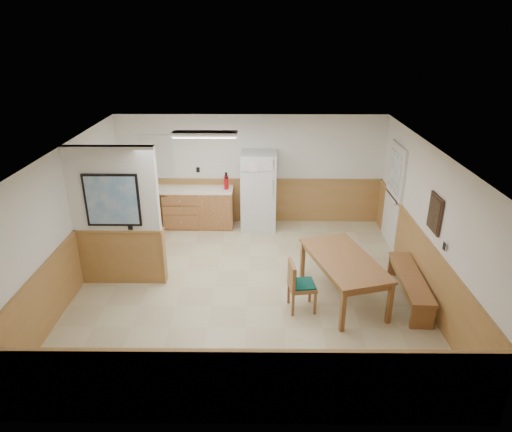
{
  "coord_description": "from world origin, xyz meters",
  "views": [
    {
      "loc": [
        0.2,
        -6.95,
        4.3
      ],
      "look_at": [
        0.14,
        0.4,
        1.2
      ],
      "focal_mm": 32.0,
      "sensor_mm": 36.0,
      "label": 1
    }
  ],
  "objects_px": {
    "dining_table": "(344,263)",
    "fire_extinguisher": "(226,182)",
    "dining_bench": "(410,281)",
    "soap_bottle": "(152,184)",
    "dining_chair": "(297,282)",
    "refrigerator": "(259,191)"
  },
  "relations": [
    {
      "from": "dining_table",
      "to": "fire_extinguisher",
      "type": "relative_size",
      "value": 5.12
    },
    {
      "from": "dining_bench",
      "to": "soap_bottle",
      "type": "distance_m",
      "value": 5.82
    },
    {
      "from": "soap_bottle",
      "to": "dining_bench",
      "type": "bearing_deg",
      "value": -31.69
    },
    {
      "from": "fire_extinguisher",
      "to": "dining_table",
      "type": "bearing_deg",
      "value": -39.23
    },
    {
      "from": "dining_table",
      "to": "fire_extinguisher",
      "type": "distance_m",
      "value": 3.69
    },
    {
      "from": "dining_bench",
      "to": "fire_extinguisher",
      "type": "xyz_separation_m",
      "value": [
        -3.26,
        3.01,
        0.72
      ]
    },
    {
      "from": "dining_chair",
      "to": "dining_bench",
      "type": "bearing_deg",
      "value": 1.35
    },
    {
      "from": "refrigerator",
      "to": "dining_table",
      "type": "relative_size",
      "value": 0.88
    },
    {
      "from": "dining_chair",
      "to": "fire_extinguisher",
      "type": "relative_size",
      "value": 2.19
    },
    {
      "from": "refrigerator",
      "to": "dining_chair",
      "type": "xyz_separation_m",
      "value": [
        0.62,
        -3.28,
        -0.38
      ]
    },
    {
      "from": "dining_table",
      "to": "fire_extinguisher",
      "type": "height_order",
      "value": "fire_extinguisher"
    },
    {
      "from": "refrigerator",
      "to": "dining_table",
      "type": "height_order",
      "value": "refrigerator"
    },
    {
      "from": "fire_extinguisher",
      "to": "soap_bottle",
      "type": "bearing_deg",
      "value": -165.83
    },
    {
      "from": "dining_table",
      "to": "soap_bottle",
      "type": "height_order",
      "value": "soap_bottle"
    },
    {
      "from": "dining_chair",
      "to": "refrigerator",
      "type": "bearing_deg",
      "value": 93.12
    },
    {
      "from": "refrigerator",
      "to": "dining_table",
      "type": "xyz_separation_m",
      "value": [
        1.41,
        -2.94,
        -0.22
      ]
    },
    {
      "from": "refrigerator",
      "to": "dining_bench",
      "type": "distance_m",
      "value": 3.95
    },
    {
      "from": "refrigerator",
      "to": "fire_extinguisher",
      "type": "relative_size",
      "value": 4.51
    },
    {
      "from": "soap_bottle",
      "to": "dining_chair",
      "type": "bearing_deg",
      "value": -47.99
    },
    {
      "from": "dining_table",
      "to": "dining_bench",
      "type": "height_order",
      "value": "dining_table"
    },
    {
      "from": "dining_chair",
      "to": "soap_bottle",
      "type": "xyz_separation_m",
      "value": [
        -3.01,
        3.34,
        0.52
      ]
    },
    {
      "from": "dining_table",
      "to": "fire_extinguisher",
      "type": "xyz_separation_m",
      "value": [
        -2.14,
        2.97,
        0.41
      ]
    }
  ]
}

